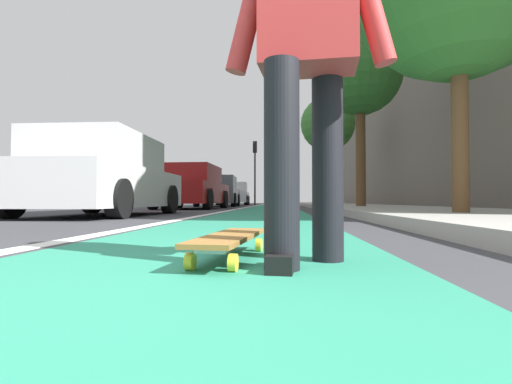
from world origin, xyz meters
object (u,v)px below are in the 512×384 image
parked_car_mid (191,188)px  traffic_light (255,161)px  skateboard (230,239)px  street_tree_mid (360,75)px  skater_person (307,43)px  street_tree_far (328,124)px  parked_car_far (218,192)px  parked_car_near (102,178)px  parked_car_end (234,194)px

parked_car_mid → traffic_light: 14.00m
skateboard → street_tree_mid: size_ratio=0.16×
skater_person → street_tree_far: street_tree_far is taller
parked_car_mid → skateboard: bearing=-165.7°
parked_car_far → street_tree_far: bearing=-84.0°
skater_person → traffic_light: (25.21, 1.97, 2.15)m
skateboard → parked_car_far: bearing=9.6°
skater_person → parked_car_near: 6.22m
skater_person → parked_car_mid: skater_person is taller
parked_car_near → parked_car_end: parked_car_end is taller
parked_car_mid → street_tree_far: street_tree_far is taller
parked_car_mid → parked_car_end: size_ratio=1.02×
street_tree_mid → street_tree_far: (7.83, 0.00, 0.12)m
skateboard → parked_car_end: (23.44, 2.93, 0.62)m
parked_car_mid → street_tree_far: (6.08, -5.43, 3.37)m
parked_car_near → traffic_light: 20.20m
skateboard → skater_person: skater_person is taller
skater_person → traffic_light: bearing=4.5°
parked_car_far → traffic_light: 8.65m
parked_car_end → traffic_light: bearing=-38.8°
parked_car_mid → parked_car_far: parked_car_mid is taller
street_tree_mid → street_tree_far: size_ratio=0.96×
parked_car_far → parked_car_end: bearing=0.7°
skateboard → parked_car_far: 17.08m
parked_car_mid → parked_car_end: 12.12m
skateboard → parked_car_far: (16.83, 2.85, 0.62)m
skater_person → parked_car_near: (5.21, 3.40, -0.24)m
skateboard → street_tree_far: size_ratio=0.16×
skateboard → parked_car_end: 23.63m
traffic_light → skateboard: bearing=-176.3°
parked_car_mid → parked_car_end: parked_car_mid is taller
parked_car_near → parked_car_mid: (6.26, -0.18, 0.03)m
skateboard → parked_car_end: bearing=7.1°
skateboard → skater_person: size_ratio=0.52×
parked_car_end → street_tree_far: (-6.04, -5.48, 3.38)m
parked_car_near → street_tree_far: (12.34, -5.61, 3.40)m
parked_car_end → skateboard: bearing=-172.9°
skateboard → street_tree_far: street_tree_far is taller
parked_car_near → traffic_light: traffic_light is taller
skater_person → street_tree_mid: size_ratio=0.31×
skater_person → parked_car_mid: bearing=15.7°
parked_car_mid → traffic_light: bearing=-5.2°
parked_car_end → traffic_light: 3.16m
parked_car_end → street_tree_far: bearing=-137.8°
parked_car_mid → street_tree_mid: street_tree_mid is taller
parked_car_near → parked_car_end: 18.38m
skateboard → parked_car_far: size_ratio=0.20×
skateboard → parked_car_mid: 11.70m
skater_person → parked_car_far: 17.28m
parked_car_far → street_tree_far: street_tree_far is taller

